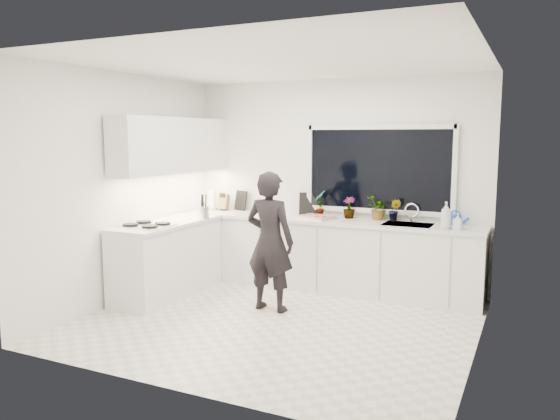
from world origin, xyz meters
The scene contains 25 objects.
floor centered at (0.00, 0.00, -0.01)m, with size 4.00×3.50×0.02m, color beige.
wall_back centered at (0.00, 1.76, 1.35)m, with size 4.00×0.02×2.70m, color white.
wall_left centered at (-2.01, 0.00, 1.35)m, with size 0.02×3.50×2.70m, color white.
wall_right centered at (2.01, 0.00, 1.35)m, with size 0.02×3.50×2.70m, color white.
ceiling centered at (0.00, 0.00, 2.71)m, with size 4.00×3.50×0.02m, color white.
window centered at (0.60, 1.73, 1.55)m, with size 1.80×0.02×1.00m, color black.
base_cabinets_back centered at (0.00, 1.45, 0.44)m, with size 3.92×0.58×0.88m, color white.
base_cabinets_left centered at (-1.67, 0.35, 0.44)m, with size 0.58×1.60×0.88m, color white.
countertop_back centered at (0.00, 1.44, 0.90)m, with size 3.94×0.62×0.04m, color silver.
countertop_left centered at (-1.67, 0.35, 0.90)m, with size 0.62×1.60×0.04m, color silver.
upper_cabinets centered at (-1.79, 0.70, 1.85)m, with size 0.34×2.10×0.70m, color white.
sink centered at (1.05, 1.45, 0.87)m, with size 0.58×0.42×0.14m, color silver.
faucet centered at (1.05, 1.65, 1.03)m, with size 0.03×0.03×0.22m, color silver.
stovetop centered at (-1.69, 0.00, 0.94)m, with size 0.56×0.48×0.03m, color black.
person centered at (-0.26, 0.36, 0.79)m, with size 0.58×0.38×1.58m, color black.
pizza_tray centered at (-0.11, 1.42, 0.94)m, with size 0.43×0.31×0.03m, color #BABABE.
pizza centered at (-0.11, 1.42, 0.95)m, with size 0.39×0.28×0.01m, color red.
watering_can centered at (1.57, 1.61, 0.98)m, with size 0.14×0.14×0.13m, color blue.
paper_towel_roll centered at (-1.77, 1.55, 1.05)m, with size 0.11×0.11×0.26m, color white.
knife_block centered at (-1.60, 1.59, 1.03)m, with size 0.13×0.10×0.22m, color #935D44.
utensil_crock centered at (-1.42, 0.80, 1.00)m, with size 0.13×0.13×0.16m, color silver.
picture_frame_large centered at (-1.38, 1.69, 1.06)m, with size 0.22×0.02×0.28m, color black.
picture_frame_small centered at (-0.34, 1.69, 1.07)m, with size 0.25×0.02×0.30m, color black.
herb_plants centered at (0.45, 1.61, 1.07)m, with size 1.16×0.35×0.34m.
soap_bottles centered at (1.54, 1.30, 1.06)m, with size 0.25×0.15×0.31m.
Camera 1 is at (2.43, -5.03, 1.96)m, focal length 35.00 mm.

